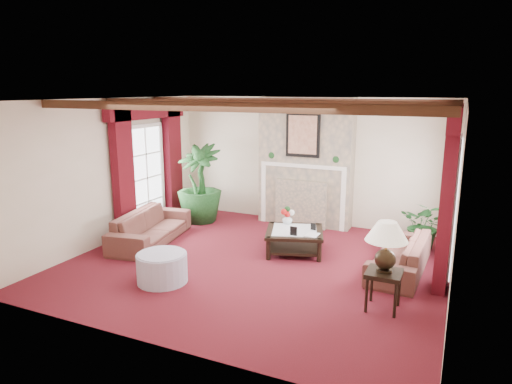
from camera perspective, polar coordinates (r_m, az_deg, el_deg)
The scene contains 23 objects.
floor at distance 7.76m, azimuth -0.03°, elevation -8.91°, with size 6.00×6.00×0.00m, color #470C13.
ceiling at distance 7.21m, azimuth -0.03°, elevation 11.46°, with size 6.00×6.00×0.00m, color white.
back_wall at distance 9.89m, azimuth 6.58°, elevation 3.88°, with size 6.00×0.02×2.70m, color beige.
left_wall at distance 9.01m, azimuth -17.71°, elevation 2.48°, with size 0.02×5.50×2.70m, color beige.
right_wall at distance 6.74m, azimuth 23.91°, elevation -1.35°, with size 0.02×5.50×2.70m, color beige.
ceiling_beams at distance 7.21m, azimuth -0.03°, elevation 10.98°, with size 6.00×3.00×0.12m, color #311D0F, non-canonical shape.
fireplace at distance 9.59m, azimuth 6.41°, elevation 11.71°, with size 2.00×0.52×2.70m, color tan, non-canonical shape.
french_door_left at distance 9.65m, azimuth -13.91°, elevation 8.04°, with size 0.10×1.10×2.16m, color white, non-canonical shape.
french_door_right at distance 7.60m, azimuth 24.34°, elevation 6.09°, with size 0.10×1.10×2.16m, color white, non-canonical shape.
curtains_left at distance 9.56m, azimuth -13.51°, elevation 10.54°, with size 0.20×2.40×2.55m, color #45090E, non-canonical shape.
curtains_right at distance 7.57m, azimuth 23.80°, elevation 9.32°, with size 0.20×2.40×2.55m, color #45090E, non-canonical shape.
sofa_left at distance 8.89m, azimuth -13.05°, elevation -3.66°, with size 0.94×2.11×0.80m, color #3D101E.
sofa_right at distance 7.67m, azimuth 17.59°, elevation -6.82°, with size 0.64×1.92×0.74m, color #3D101E.
potted_palm at distance 10.08m, azimuth -7.02°, elevation -1.03°, with size 1.08×1.78×0.96m, color black.
small_plant at distance 8.87m, azimuth 20.31°, elevation -4.52°, with size 0.97×1.04×0.70m, color black.
coffee_table at distance 8.24m, azimuth 4.82°, elevation -6.13°, with size 0.99×0.99×0.41m, color black, non-canonical shape.
side_table at distance 6.38m, azimuth 15.60°, elevation -11.75°, with size 0.45×0.45×0.53m, color black, non-canonical shape.
ottoman at distance 7.13m, azimuth -11.66°, elevation -9.28°, with size 0.76×0.76×0.44m, color #A7A5BB.
table_lamp at distance 6.16m, azimuth 15.94°, elevation -6.52°, with size 0.55×0.55×0.70m, color black, non-canonical shape.
flower_vase at distance 8.50m, azimuth 3.94°, elevation -3.41°, with size 0.21×0.22×0.19m, color silver.
book at distance 7.89m, azimuth 6.34°, elevation -4.39°, with size 0.21×0.03×0.28m, color black.
photo_frame_a at distance 7.84m, azimuth 4.71°, elevation -4.91°, with size 0.12×0.02×0.16m, color black, non-canonical shape.
photo_frame_b at distance 8.18m, azimuth 7.17°, elevation -4.35°, with size 0.10×0.02×0.13m, color black, non-canonical shape.
Camera 1 is at (2.98, -6.56, 2.87)m, focal length 32.00 mm.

